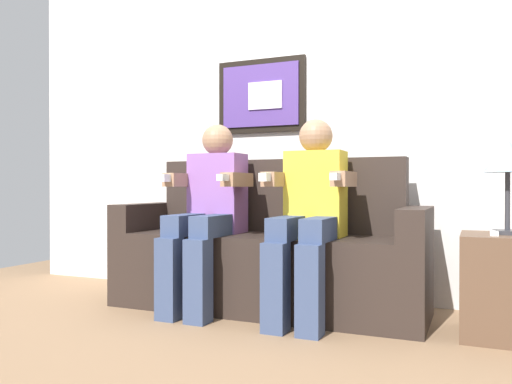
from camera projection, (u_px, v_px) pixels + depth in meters
ground_plane at (245, 322)px, 2.77m from camera, size 5.52×5.52×0.00m
back_wall_assembly at (291, 102)px, 3.46m from camera, size 4.25×0.10×2.60m
couch at (268, 257)px, 3.07m from camera, size 1.85×0.58×0.90m
person_on_left at (208, 208)px, 3.03m from camera, size 0.46×0.56×1.11m
person_on_right at (309, 210)px, 2.79m from camera, size 0.46×0.56×1.11m
side_table_right at (505, 286)px, 2.47m from camera, size 0.40×0.40×0.50m
table_lamp at (508, 160)px, 2.48m from camera, size 0.22×0.22×0.46m
spare_remote_on_table at (494, 233)px, 2.44m from camera, size 0.04×0.13×0.02m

